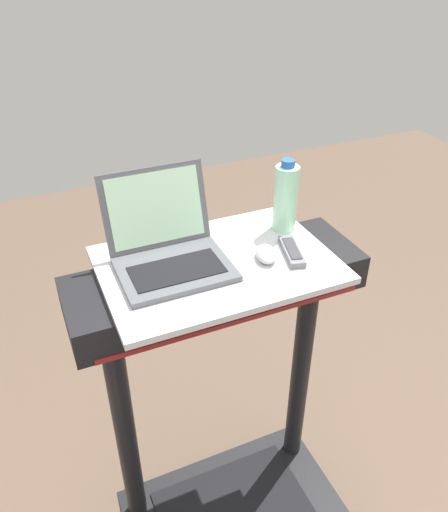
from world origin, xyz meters
The scene contains 5 objects.
desk_board centered at (0.00, 0.70, 1.20)m, with size 0.68×0.48×0.02m, color silver.
laptop centered at (-0.13, 0.75, 1.26)m, with size 0.32×0.31×0.25m.
computer_mouse centered at (0.14, 0.66, 1.22)m, with size 0.06×0.10×0.03m, color #B2B2B7.
water_bottle centered at (0.27, 0.79, 1.32)m, with size 0.08×0.08×0.24m.
tv_remote centered at (0.22, 0.65, 1.22)m, with size 0.09×0.17×0.02m.
Camera 1 is at (-0.48, -0.44, 2.03)m, focal length 35.56 mm.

